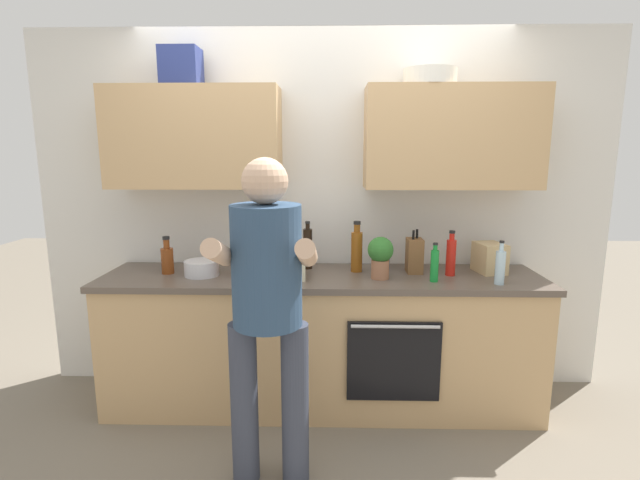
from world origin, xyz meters
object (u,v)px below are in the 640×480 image
Objects in this scene: bottle_soy at (308,248)px; grocery_bag_rice at (292,266)px; bottle_wine at (236,257)px; bottle_vinegar at (167,259)px; bottle_syrup at (357,250)px; person_standing at (267,299)px; cup_tea at (384,261)px; bottle_water at (500,267)px; knife_block at (414,255)px; potted_herb at (380,255)px; bottle_soda at (435,265)px; mixing_bowl at (202,268)px; bottle_hotsauce at (451,256)px; bottle_juice at (237,257)px; grocery_bag_bread at (490,258)px.

bottle_soy is 1.79× the size of grocery_bag_rice.
bottle_wine is 1.30× the size of bottle_vinegar.
bottle_wine is 0.94× the size of bottle_syrup.
person_standing is 16.12× the size of cup_tea.
knife_block is (-0.47, 0.27, 0.01)m from bottle_water.
grocery_bag_rice is at bearing -179.13° from potted_herb.
bottle_soda is at bearing -50.31° from cup_tea.
bottle_soy is at bearing 9.74° from bottle_vinegar.
person_standing is 5.81× the size of knife_block.
person_standing is 7.51× the size of mixing_bowl.
person_standing is 1.45m from bottle_water.
knife_block is (-0.22, 0.07, -0.01)m from bottle_hotsauce.
bottle_water is 1.21× the size of mixing_bowl.
bottle_juice reaches higher than mixing_bowl.
knife_block is 0.50m from grocery_bag_bread.
bottle_soy is (-0.33, 0.07, -0.00)m from bottle_syrup.
mixing_bowl is at bearing 125.46° from person_standing.
bottle_soy reaches higher than bottle_wine.
bottle_soy is at bearing -178.02° from cup_tea.
bottle_hotsauce is at bearing -23.43° from cup_tea.
cup_tea is 0.47× the size of mixing_bowl.
person_standing reaches higher than knife_block.
bottle_syrup reaches higher than grocery_bag_rice.
bottle_soy reaches higher than bottle_soda.
potted_herb is (-0.05, -0.26, 0.10)m from cup_tea.
grocery_bag_bread is 1.31m from grocery_bag_rice.
person_standing is at bearing -119.00° from bottle_syrup.
bottle_wine is 1.76× the size of grocery_bag_rice.
bottle_syrup is 1.40× the size of bottle_soda.
mixing_bowl is (-0.68, -0.20, -0.09)m from bottle_soy.
grocery_bag_bread is at bearing 1.88° from knife_block.
bottle_juice reaches higher than bottle_soda.
bottle_wine reaches higher than grocery_bag_rice.
bottle_juice is 1.25m from bottle_soda.
bottle_water is 1.86m from mixing_bowl.
person_standing is at bearing -156.34° from bottle_water.
cup_tea is at bearing 1.98° from bottle_soy.
cup_tea is 0.69m from grocery_bag_bread.
cup_tea is (-0.27, 0.33, -0.05)m from bottle_soda.
knife_block is (0.71, -0.09, -0.03)m from bottle_soy.
person_standing is 0.69m from grocery_bag_rice.
grocery_bag_rice is at bearing -5.31° from mixing_bowl.
knife_block is (1.16, 0.07, 0.00)m from bottle_juice.
cup_tea reaches higher than mixing_bowl.
potted_herb reaches higher than bottle_vinegar.
cup_tea is 0.36× the size of knife_block.
grocery_bag_rice is at bearing -168.28° from knife_block.
bottle_hotsauce is (1.08, 0.78, 0.04)m from person_standing.
knife_block is (1.14, 0.18, -0.02)m from bottle_wine.
bottle_water is (1.18, -0.36, -0.03)m from bottle_soy.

